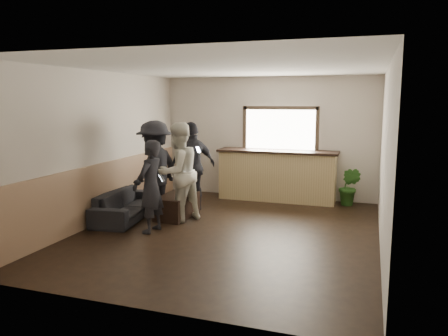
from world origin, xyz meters
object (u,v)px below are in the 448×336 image
(cup_a, at_px, (178,190))
(person_c, at_px, (155,169))
(cup_b, at_px, (179,195))
(sofa, at_px, (126,204))
(bar_counter, at_px, (277,172))
(potted_plant, at_px, (349,187))
(coffee_table, at_px, (177,206))
(person_a, at_px, (151,186))
(person_d, at_px, (193,166))
(person_b, at_px, (178,172))

(cup_a, height_order, person_c, person_c)
(cup_b, bearing_deg, sofa, -170.18)
(bar_counter, bearing_deg, potted_plant, -1.64)
(bar_counter, distance_m, coffee_table, 2.64)
(bar_counter, distance_m, person_a, 3.48)
(cup_a, relative_size, person_d, 0.07)
(bar_counter, relative_size, person_d, 1.47)
(cup_a, distance_m, potted_plant, 3.70)
(potted_plant, xyz_separation_m, person_d, (-3.07, -1.41, 0.50))
(bar_counter, distance_m, cup_b, 2.69)
(person_b, bearing_deg, potted_plant, 151.86)
(coffee_table, distance_m, person_b, 0.76)
(coffee_table, bearing_deg, bar_counter, 53.60)
(cup_a, distance_m, person_b, 0.66)
(bar_counter, relative_size, potted_plant, 3.23)
(sofa, xyz_separation_m, coffee_table, (0.89, 0.38, -0.05))
(coffee_table, xyz_separation_m, person_b, (0.14, -0.21, 0.71))
(cup_b, distance_m, person_b, 0.44)
(cup_a, height_order, potted_plant, potted_plant)
(person_b, distance_m, person_d, 0.85)
(coffee_table, distance_m, cup_b, 0.37)
(coffee_table, distance_m, person_c, 0.85)
(cup_a, bearing_deg, potted_plant, 29.52)
(bar_counter, distance_m, person_c, 2.91)
(coffee_table, height_order, person_a, person_a)
(bar_counter, relative_size, coffee_table, 2.75)
(coffee_table, distance_m, person_a, 1.17)
(cup_b, bearing_deg, potted_plant, 36.98)
(sofa, bearing_deg, person_c, -58.70)
(sofa, bearing_deg, coffee_table, -74.68)
(cup_b, xyz_separation_m, person_d, (-0.08, 0.84, 0.43))
(cup_b, xyz_separation_m, person_a, (-0.16, -0.81, 0.31))
(cup_b, relative_size, person_d, 0.06)
(cup_b, relative_size, person_c, 0.06)
(cup_b, distance_m, person_a, 0.89)
(person_b, relative_size, person_c, 0.99)
(cup_a, height_order, person_b, person_b)
(potted_plant, height_order, person_b, person_b)
(cup_a, distance_m, person_c, 0.63)
(person_d, bearing_deg, bar_counter, 169.48)
(potted_plant, relative_size, person_c, 0.45)
(bar_counter, bearing_deg, cup_a, -130.94)
(person_a, relative_size, person_b, 0.86)
(sofa, relative_size, potted_plant, 2.21)
(coffee_table, distance_m, person_d, 0.95)
(person_b, bearing_deg, person_a, 14.54)
(cup_a, xyz_separation_m, person_a, (0.06, -1.24, 0.32))
(person_d, bearing_deg, coffee_table, 28.21)
(cup_b, distance_m, person_d, 0.95)
(sofa, height_order, cup_a, sofa)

